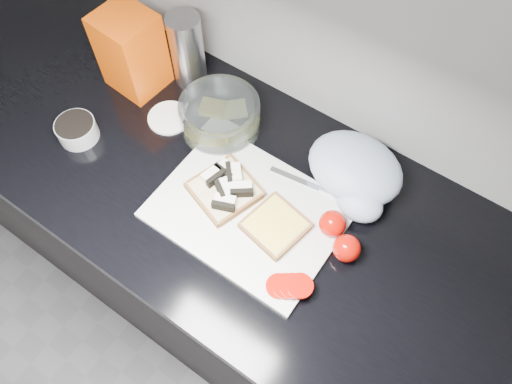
% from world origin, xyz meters
% --- Properties ---
extents(base_cabinet, '(3.50, 0.60, 0.86)m').
position_xyz_m(base_cabinet, '(0.00, 1.20, 0.43)').
color(base_cabinet, black).
rests_on(base_cabinet, ground).
extents(countertop, '(3.50, 0.64, 0.04)m').
position_xyz_m(countertop, '(0.00, 1.20, 0.88)').
color(countertop, black).
rests_on(countertop, base_cabinet).
extents(cutting_board, '(0.40, 0.30, 0.01)m').
position_xyz_m(cutting_board, '(0.09, 1.16, 0.91)').
color(cutting_board, silver).
rests_on(cutting_board, countertop).
extents(bread_left, '(0.17, 0.17, 0.04)m').
position_xyz_m(bread_left, '(0.02, 1.17, 0.93)').
color(bread_left, '#C5B98B').
rests_on(bread_left, cutting_board).
extents(bread_right, '(0.14, 0.14, 0.02)m').
position_xyz_m(bread_right, '(0.16, 1.16, 0.92)').
color(bread_right, '#C5B98B').
rests_on(bread_right, cutting_board).
extents(tomato_slices, '(0.10, 0.08, 0.02)m').
position_xyz_m(tomato_slices, '(0.26, 1.07, 0.92)').
color(tomato_slices, '#B80D04').
rests_on(tomato_slices, cutting_board).
extents(knife, '(0.18, 0.04, 0.01)m').
position_xyz_m(knife, '(0.18, 1.30, 0.91)').
color(knife, silver).
rests_on(knife, cutting_board).
extents(seed_tub, '(0.10, 0.10, 0.05)m').
position_xyz_m(seed_tub, '(-0.37, 1.10, 0.93)').
color(seed_tub, '#ABB0B1').
rests_on(seed_tub, countertop).
extents(tub_lid, '(0.11, 0.11, 0.01)m').
position_xyz_m(tub_lid, '(-0.23, 1.27, 0.90)').
color(tub_lid, white).
rests_on(tub_lid, countertop).
extents(glass_bowl, '(0.19, 0.19, 0.08)m').
position_xyz_m(glass_bowl, '(-0.11, 1.32, 0.94)').
color(glass_bowl, silver).
rests_on(glass_bowl, countertop).
extents(bread_bag, '(0.14, 0.13, 0.21)m').
position_xyz_m(bread_bag, '(-0.37, 1.32, 1.00)').
color(bread_bag, '#FB4904').
rests_on(bread_bag, countertop).
extents(steel_canister, '(0.08, 0.08, 0.20)m').
position_xyz_m(steel_canister, '(-0.26, 1.40, 1.00)').
color(steel_canister, '#A4A4A9').
rests_on(steel_canister, countertop).
extents(grocery_bag, '(0.23, 0.20, 0.10)m').
position_xyz_m(grocery_bag, '(0.24, 1.36, 0.95)').
color(grocery_bag, silver).
rests_on(grocery_bag, countertop).
extents(whole_tomatoes, '(0.11, 0.09, 0.06)m').
position_xyz_m(whole_tomatoes, '(0.29, 1.22, 0.93)').
color(whole_tomatoes, '#B80D04').
rests_on(whole_tomatoes, countertop).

